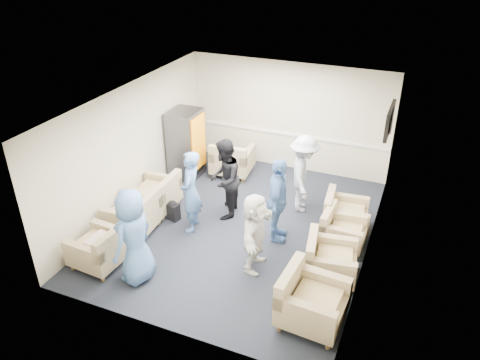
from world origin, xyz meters
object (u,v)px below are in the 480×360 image
at_px(armchair_left_far, 158,195).
at_px(person_front_left, 134,237).
at_px(armchair_left_mid, 135,216).
at_px(person_back_left, 224,179).
at_px(armchair_left_near, 101,250).
at_px(person_mid_right, 278,201).
at_px(armchair_right_near, 309,302).
at_px(person_back_right, 303,174).
at_px(armchair_right_far, 343,215).
at_px(person_front_right, 255,232).
at_px(vending_machine, 186,144).
at_px(armchair_right_midfar, 341,231).
at_px(armchair_right_midnear, 328,261).
at_px(armchair_corner, 232,161).
at_px(person_mid_left, 191,192).

xyz_separation_m(armchair_left_far, person_front_left, (0.87, -2.11, 0.53)).
relative_size(armchair_left_mid, person_back_left, 0.55).
relative_size(armchair_left_near, person_mid_right, 0.53).
xyz_separation_m(armchair_right_near, person_back_left, (-2.44, 2.29, 0.48)).
height_order(person_front_left, person_back_right, person_front_left).
bearing_deg(armchair_right_near, armchair_right_far, 4.62).
height_order(armchair_right_far, person_mid_right, person_mid_right).
bearing_deg(person_front_right, vending_machine, 41.48).
distance_m(armchair_right_midfar, person_front_left, 3.88).
bearing_deg(armchair_right_near, armchair_right_midnear, 2.50).
xyz_separation_m(armchair_left_mid, armchair_right_near, (3.84, -1.05, 0.02)).
height_order(armchair_right_midnear, person_back_right, person_back_right).
relative_size(vending_machine, person_back_right, 0.98).
bearing_deg(armchair_corner, armchair_right_midnear, 130.95).
bearing_deg(armchair_right_far, person_front_right, 140.56).
bearing_deg(person_mid_left, armchair_right_far, 96.58).
xyz_separation_m(armchair_left_near, armchair_right_far, (3.77, 2.80, -0.01)).
distance_m(armchair_right_far, vending_machine, 4.13).
relative_size(armchair_left_near, person_back_left, 0.53).
bearing_deg(armchair_left_near, person_back_left, 154.60).
distance_m(armchair_right_midfar, armchair_right_far, 0.54).
bearing_deg(person_back_right, armchair_left_far, 96.77).
bearing_deg(person_front_left, armchair_left_near, -88.19).
bearing_deg(armchair_corner, armchair_left_far, 62.47).
distance_m(armchair_left_far, armchair_corner, 2.24).
bearing_deg(armchair_right_midnear, person_front_right, 91.10).
xyz_separation_m(armchair_left_mid, armchair_right_midnear, (3.87, 0.10, -0.02)).
xyz_separation_m(armchair_left_far, armchair_right_midnear, (3.91, -0.82, -0.01)).
xyz_separation_m(armchair_right_midfar, vending_machine, (-4.08, 1.43, 0.52)).
bearing_deg(person_back_left, armchair_corner, -173.67).
relative_size(armchair_corner, person_mid_left, 0.60).
xyz_separation_m(person_front_left, person_back_left, (0.57, 2.44, -0.02)).
height_order(armchair_right_far, person_back_left, person_back_left).
bearing_deg(armchair_right_near, armchair_left_mid, 78.79).
relative_size(armchair_corner, person_front_right, 0.68).
xyz_separation_m(vending_machine, person_back_left, (1.59, -1.31, 0.02)).
bearing_deg(armchair_left_mid, armchair_corner, 161.95).
distance_m(armchair_left_near, armchair_corner, 4.21).
height_order(armchair_left_mid, person_mid_right, person_mid_right).
relative_size(vending_machine, person_front_right, 1.12).
relative_size(armchair_left_far, vending_machine, 0.54).
xyz_separation_m(vending_machine, person_mid_right, (2.87, -1.70, 0.02)).
xyz_separation_m(armchair_right_midfar, armchair_right_far, (-0.08, 0.54, 0.02)).
bearing_deg(armchair_right_near, armchair_left_near, 95.45).
relative_size(armchair_left_near, armchair_left_far, 1.02).
xyz_separation_m(armchair_right_midnear, person_front_right, (-1.27, -0.23, 0.41)).
height_order(armchair_right_near, armchair_right_midnear, armchair_right_near).
xyz_separation_m(armchair_corner, person_mid_right, (1.88, -2.15, 0.49)).
relative_size(armchair_right_near, person_back_left, 0.59).
bearing_deg(armchair_right_near, person_mid_left, 64.93).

